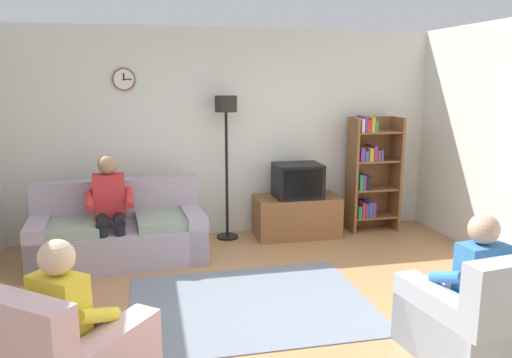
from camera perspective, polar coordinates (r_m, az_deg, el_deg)
name	(u,v)px	position (r m, az deg, el deg)	size (l,w,h in m)	color
ground_plane	(277,320)	(4.51, 2.41, -15.78)	(12.00, 12.00, 0.00)	#B27F51
back_wall_assembly	(227,133)	(6.65, -3.33, 5.28)	(6.20, 0.17, 2.70)	silver
couch	(119,235)	(5.93, -15.39, -6.14)	(1.96, 1.02, 0.90)	#A899A8
tv_stand	(297,216)	(6.66, 4.66, -4.24)	(1.10, 0.56, 0.54)	brown
tv	(298,180)	(6.52, 4.79, -0.17)	(0.60, 0.49, 0.44)	black
bookshelf	(370,172)	(6.97, 12.88, 0.82)	(0.68, 0.36, 1.57)	brown
floor_lamp	(226,128)	(6.33, -3.43, 5.87)	(0.28, 0.28, 1.85)	black
armchair_near_bookshelf	(475,323)	(4.16, 23.79, -14.78)	(0.91, 0.98, 0.90)	#9EADBC
area_rug	(250,304)	(4.78, -0.66, -14.06)	(2.20, 1.70, 0.01)	slate
person_on_couch	(110,204)	(5.73, -16.37, -2.81)	(0.53, 0.56, 1.24)	red
person_in_left_armchair	(72,314)	(3.45, -20.25, -14.29)	(0.62, 0.64, 1.12)	yellow
person_in_right_armchair	(470,278)	(4.10, 23.28, -10.36)	(0.55, 0.57, 1.12)	#3372B2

